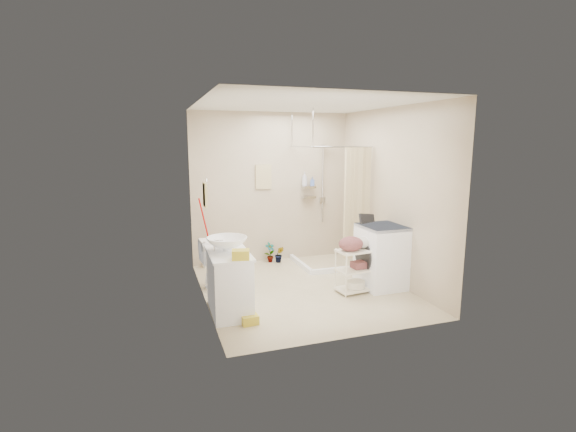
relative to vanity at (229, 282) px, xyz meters
name	(u,v)px	position (x,y,z in m)	size (l,w,h in m)	color
floor	(303,289)	(1.16, 0.49, -0.39)	(3.20, 3.20, 0.00)	beige
ceiling	(304,104)	(1.16, 0.49, 2.21)	(2.80, 3.20, 0.04)	silver
wall_back	(272,188)	(1.16, 2.09, 0.91)	(2.80, 0.04, 2.60)	#C3B297
wall_front	(358,220)	(1.16, -1.11, 0.91)	(2.80, 0.04, 2.60)	#C3B297
wall_left	(202,205)	(-0.24, 0.49, 0.91)	(0.04, 3.20, 2.60)	#C3B297
wall_right	(391,196)	(2.56, 0.49, 0.91)	(0.04, 3.20, 2.60)	#C3B297
vanity	(229,282)	(0.00, 0.00, 0.00)	(0.49, 0.88, 0.77)	white
sink	(227,244)	(0.00, 0.08, 0.47)	(0.50, 0.50, 0.17)	white
counter_basket	(241,255)	(0.08, -0.35, 0.44)	(0.20, 0.15, 0.11)	gold
floor_basket	(250,318)	(0.16, -0.42, -0.31)	(0.28, 0.21, 0.15)	gold
toilet	(225,262)	(0.12, 0.97, -0.03)	(0.40, 0.70, 0.72)	white
mop	(205,233)	(-0.04, 1.98, 0.21)	(0.11, 0.11, 1.19)	#B30503
potted_plant_a	(270,252)	(1.08, 1.94, -0.21)	(0.19, 0.13, 0.36)	brown
potted_plant_b	(279,254)	(1.23, 1.88, -0.24)	(0.16, 0.13, 0.29)	brown
hanging_towel	(263,177)	(1.01, 2.07, 1.11)	(0.28, 0.03, 0.42)	#CFC08B
towel_ring	(205,193)	(-0.22, 0.29, 1.08)	(0.04, 0.22, 0.34)	#EEE197
tp_holder	(206,247)	(-0.20, 0.54, 0.33)	(0.08, 0.12, 0.14)	white
shower	(329,204)	(2.01, 1.54, 0.66)	(1.10, 1.10, 2.10)	white
shampoo_bottle_a	(304,179)	(1.75, 2.02, 1.06)	(0.10, 0.10, 0.25)	silver
shampoo_bottle_b	(312,181)	(1.89, 1.99, 1.01)	(0.07, 0.07, 0.16)	#4663AD
washing_machine	(383,256)	(2.30, 0.23, 0.07)	(0.62, 0.65, 0.91)	white
laundry_rack	(356,266)	(1.82, 0.15, -0.02)	(0.54, 0.31, 0.74)	white
ironing_board	(371,249)	(2.16, 0.35, 0.16)	(0.31, 0.09, 1.09)	black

